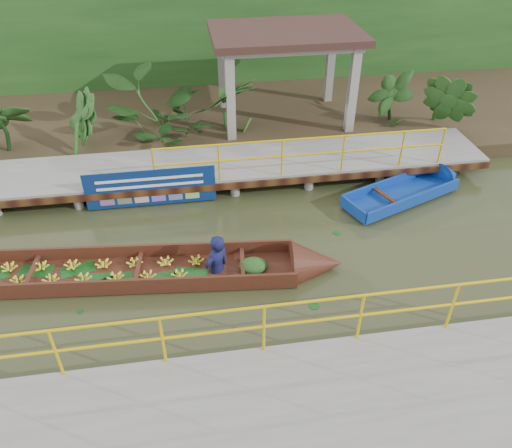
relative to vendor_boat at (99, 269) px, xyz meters
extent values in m
plane|color=#2E361B|center=(2.22, 0.10, -0.24)|extent=(80.00, 80.00, 0.00)
cube|color=#332619|center=(2.22, 7.60, -0.01)|extent=(30.00, 8.00, 0.45)
cube|color=slate|center=(2.22, 3.60, 0.26)|extent=(16.00, 2.00, 0.15)
cube|color=black|center=(2.22, 2.60, 0.18)|extent=(16.00, 0.12, 0.18)
cylinder|color=#DEB30B|center=(4.97, 2.65, 1.34)|extent=(7.50, 0.05, 0.05)
cylinder|color=#DEB30B|center=(4.97, 2.65, 0.89)|extent=(7.50, 0.05, 0.05)
cylinder|color=#DEB30B|center=(4.97, 2.65, 0.84)|extent=(0.05, 0.05, 1.00)
cylinder|color=slate|center=(-1.78, 2.80, -0.02)|extent=(0.24, 0.24, 0.55)
cylinder|color=slate|center=(-1.78, 4.40, -0.02)|extent=(0.24, 0.24, 0.55)
cylinder|color=slate|center=(0.22, 2.80, -0.02)|extent=(0.24, 0.24, 0.55)
cylinder|color=slate|center=(0.22, 4.40, -0.02)|extent=(0.24, 0.24, 0.55)
cylinder|color=slate|center=(2.22, 2.80, -0.02)|extent=(0.24, 0.24, 0.55)
cylinder|color=slate|center=(2.22, 4.40, -0.02)|extent=(0.24, 0.24, 0.55)
cylinder|color=slate|center=(4.22, 2.80, -0.02)|extent=(0.24, 0.24, 0.55)
cylinder|color=slate|center=(4.22, 4.40, -0.02)|extent=(0.24, 0.24, 0.55)
cylinder|color=slate|center=(6.22, 2.80, -0.02)|extent=(0.24, 0.24, 0.55)
cylinder|color=slate|center=(6.22, 4.40, -0.02)|extent=(0.24, 0.24, 0.55)
cylinder|color=slate|center=(8.22, 2.80, -0.02)|extent=(0.24, 0.24, 0.55)
cylinder|color=slate|center=(8.22, 4.40, -0.02)|extent=(0.24, 0.24, 0.55)
cylinder|color=slate|center=(2.22, 2.80, -0.02)|extent=(0.24, 0.24, 0.55)
cube|color=slate|center=(3.22, -4.10, 0.06)|extent=(18.00, 2.40, 0.70)
cylinder|color=#DEB30B|center=(3.22, -2.95, 1.41)|extent=(10.00, 0.05, 0.05)
cylinder|color=#DEB30B|center=(3.22, -2.95, 0.96)|extent=(10.00, 0.05, 0.05)
cylinder|color=#DEB30B|center=(3.22, -2.95, 0.91)|extent=(0.05, 0.05, 1.00)
cube|color=slate|center=(3.42, 5.20, 1.36)|extent=(0.25, 0.25, 2.80)
cube|color=slate|center=(7.02, 5.20, 1.36)|extent=(0.25, 0.25, 2.80)
cube|color=slate|center=(3.42, 7.60, 1.36)|extent=(0.25, 0.25, 2.80)
cube|color=slate|center=(7.02, 7.60, 1.36)|extent=(0.25, 0.25, 2.80)
cube|color=slate|center=(5.22, 6.40, 2.66)|extent=(4.00, 2.60, 0.12)
cube|color=#341F1A|center=(5.22, 6.40, 2.86)|extent=(4.40, 3.00, 0.20)
cube|color=#194315|center=(2.22, 10.10, 1.76)|extent=(30.00, 0.80, 4.00)
cube|color=#37190F|center=(-0.28, 0.03, -0.17)|extent=(8.89, 1.95, 0.07)
cube|color=#37190F|center=(-0.23, 0.58, -0.01)|extent=(8.79, 0.92, 0.38)
cube|color=#37190F|center=(-0.34, -0.52, -0.01)|extent=(8.79, 0.92, 0.38)
cone|color=#37190F|center=(4.60, -0.45, -0.08)|extent=(1.20, 1.16, 1.06)
ellipsoid|color=#194315|center=(3.23, -0.31, -0.06)|extent=(0.66, 0.54, 0.29)
imported|color=#10143D|center=(2.46, -0.24, 0.75)|extent=(0.77, 0.74, 1.77)
cube|color=navy|center=(7.44, 1.90, -0.13)|extent=(3.28, 2.05, 0.11)
cube|color=navy|center=(7.26, 2.34, 0.00)|extent=(2.95, 1.23, 0.32)
cube|color=navy|center=(7.62, 1.46, 0.00)|extent=(2.95, 1.23, 0.32)
cube|color=navy|center=(5.98, 1.32, 0.00)|extent=(0.41, 0.90, 0.32)
cone|color=navy|center=(9.10, 2.57, -0.07)|extent=(0.91, 1.05, 0.88)
cube|color=black|center=(6.95, 1.71, 0.04)|extent=(0.45, 0.92, 0.05)
cube|color=navy|center=(1.08, 2.58, 0.31)|extent=(3.24, 0.03, 1.01)
cube|color=white|center=(1.08, 2.56, 0.58)|extent=(2.63, 0.01, 0.07)
cube|color=white|center=(1.08, 2.56, 0.38)|extent=(2.63, 0.01, 0.07)
imported|color=#194315|center=(-2.97, 5.40, 1.05)|extent=(1.33, 1.33, 1.67)
imported|color=#194315|center=(-0.97, 5.40, 1.05)|extent=(1.33, 1.33, 1.67)
imported|color=#194315|center=(1.53, 5.40, 1.05)|extent=(1.33, 1.33, 1.67)
imported|color=#194315|center=(3.53, 5.40, 1.05)|extent=(1.33, 1.33, 1.67)
imported|color=#194315|center=(8.53, 5.40, 1.05)|extent=(1.33, 1.33, 1.67)
imported|color=#194315|center=(10.03, 5.40, 1.05)|extent=(1.33, 1.33, 1.67)
camera|label=1|loc=(2.06, -8.29, 6.97)|focal=35.00mm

